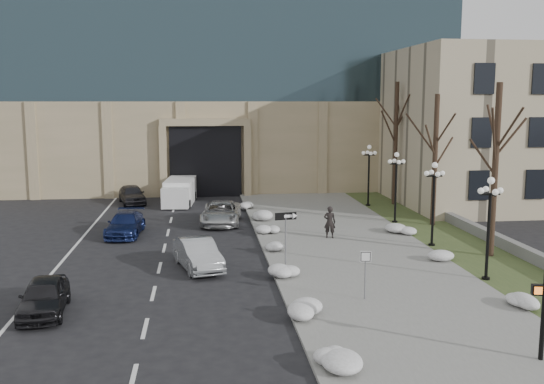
{
  "coord_description": "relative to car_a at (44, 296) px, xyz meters",
  "views": [
    {
      "loc": [
        -4.4,
        -19.12,
        8.11
      ],
      "look_at": [
        -0.84,
        11.0,
        3.5
      ],
      "focal_mm": 40.0,
      "sensor_mm": 36.0,
      "label": 1
    }
  ],
  "objects": [
    {
      "name": "snow_clump_h",
      "position": [
        18.3,
        -1.51,
        -0.39
      ],
      "size": [
        1.1,
        1.6,
        0.36
      ],
      "primitive_type": "ellipsoid",
      "color": "white",
      "rests_on": "sidewalk"
    },
    {
      "name": "car_b",
      "position": [
        5.83,
        5.61,
        0.04
      ],
      "size": [
        2.65,
        4.7,
        1.46
      ],
      "primitive_type": "imported",
      "rotation": [
        0.0,
        0.0,
        0.26
      ],
      "color": "#A9ACB0",
      "rests_on": "ground"
    },
    {
      "name": "snow_clump_g",
      "position": [
        9.57,
        20.98,
        -0.39
      ],
      "size": [
        1.1,
        1.6,
        0.36
      ],
      "primitive_type": "ellipsoid",
      "color": "white",
      "rests_on": "sidewalk"
    },
    {
      "name": "car_c",
      "position": [
        1.44,
        13.57,
        -0.01
      ],
      "size": [
        2.2,
        4.83,
        1.37
      ],
      "primitive_type": "imported",
      "rotation": [
        0.0,
        0.0,
        -0.06
      ],
      "color": "navy",
      "rests_on": "ground"
    },
    {
      "name": "lamppost_b",
      "position": [
        18.75,
        8.5,
        2.38
      ],
      "size": [
        1.18,
        1.18,
        4.76
      ],
      "color": "black",
      "rests_on": "ground"
    },
    {
      "name": "tree_mid",
      "position": [
        20.95,
        14.0,
        4.81
      ],
      "size": [
        3.2,
        3.2,
        8.5
      ],
      "color": "black",
      "rests_on": "ground"
    },
    {
      "name": "snow_clump_f",
      "position": [
        9.9,
        16.75,
        -0.39
      ],
      "size": [
        1.1,
        1.6,
        0.36
      ],
      "primitive_type": "ellipsoid",
      "color": "white",
      "rests_on": "sidewalk"
    },
    {
      "name": "lamppost_d",
      "position": [
        18.75,
        21.5,
        2.38
      ],
      "size": [
        1.18,
        1.18,
        4.76
      ],
      "color": "black",
      "rests_on": "ground"
    },
    {
      "name": "lamppost_a",
      "position": [
        18.75,
        2.0,
        2.38
      ],
      "size": [
        1.18,
        1.18,
        4.76
      ],
      "color": "black",
      "rests_on": "ground"
    },
    {
      "name": "snow_clump_d",
      "position": [
        9.71,
        7.89,
        -0.39
      ],
      "size": [
        1.1,
        1.6,
        0.36
      ],
      "primitive_type": "ellipsoid",
      "color": "white",
      "rests_on": "sidewalk"
    },
    {
      "name": "snow_clump_j",
      "position": [
        18.19,
        11.45,
        -0.39
      ],
      "size": [
        1.1,
        1.6,
        0.36
      ],
      "primitive_type": "ellipsoid",
      "color": "white",
      "rests_on": "sidewalk"
    },
    {
      "name": "traffic_signal",
      "position": [
        16.42,
        -6.38,
        1.19
      ],
      "size": [
        0.65,
        0.86,
        3.79
      ],
      "rotation": [
        0.0,
        0.0,
        -0.22
      ],
      "color": "black",
      "rests_on": "ground"
    },
    {
      "name": "snow_clump_i",
      "position": [
        18.04,
        5.06,
        -0.39
      ],
      "size": [
        1.1,
        1.6,
        0.36
      ],
      "primitive_type": "ellipsoid",
      "color": "white",
      "rests_on": "sidewalk"
    },
    {
      "name": "ground",
      "position": [
        10.45,
        -4.0,
        -0.69
      ],
      "size": [
        160.0,
        160.0,
        0.0
      ],
      "primitive_type": "plane",
      "color": "black",
      "rests_on": "ground"
    },
    {
      "name": "snow_clump_a",
      "position": [
        9.93,
        -5.9,
        -0.39
      ],
      "size": [
        1.1,
        1.6,
        0.36
      ],
      "primitive_type": "ellipsoid",
      "color": "white",
      "rests_on": "sidewalk"
    },
    {
      "name": "tree_far",
      "position": [
        20.95,
        22.0,
        5.46
      ],
      "size": [
        3.2,
        3.2,
        9.5
      ],
      "color": "black",
      "rests_on": "ground"
    },
    {
      "name": "snow_clump_c",
      "position": [
        9.92,
        3.32,
        -0.39
      ],
      "size": [
        1.1,
        1.6,
        0.36
      ],
      "primitive_type": "ellipsoid",
      "color": "white",
      "rests_on": "sidewalk"
    },
    {
      "name": "classical_building",
      "position": [
        32.45,
        23.98,
        5.31
      ],
      "size": [
        22.0,
        18.12,
        12.0
      ],
      "color": "tan",
      "rests_on": "ground"
    },
    {
      "name": "car_d",
      "position": [
        7.32,
        16.33,
        0.05
      ],
      "size": [
        3.0,
        5.53,
        1.47
      ],
      "primitive_type": "imported",
      "rotation": [
        0.0,
        0.0,
        -0.11
      ],
      "color": "#BABABA",
      "rests_on": "ground"
    },
    {
      "name": "snow_clump_b",
      "position": [
        9.91,
        -1.95,
        -0.39
      ],
      "size": [
        1.1,
        1.6,
        0.36
      ],
      "primitive_type": "ellipsoid",
      "color": "white",
      "rests_on": "sidewalk"
    },
    {
      "name": "box_truck",
      "position": [
        4.33,
        24.62,
        0.23
      ],
      "size": [
        2.61,
        6.17,
        1.91
      ],
      "rotation": [
        0.0,
        0.0,
        -0.09
      ],
      "color": "white",
      "rests_on": "ground"
    },
    {
      "name": "curb",
      "position": [
        9.45,
        10.0,
        -0.62
      ],
      "size": [
        0.3,
        40.0,
        0.14
      ],
      "primitive_type": "cube",
      "color": "gray",
      "rests_on": "ground"
    },
    {
      "name": "one_way_sign",
      "position": [
        10.12,
        4.38,
        1.72
      ],
      "size": [
        1.1,
        0.32,
        2.92
      ],
      "rotation": [
        0.0,
        0.0,
        0.17
      ],
      "color": "slate",
      "rests_on": "ground"
    },
    {
      "name": "car_e",
      "position": [
        0.59,
        25.14,
        0.05
      ],
      "size": [
        2.79,
        4.67,
        1.49
      ],
      "primitive_type": "imported",
      "rotation": [
        0.0,
        0.0,
        0.25
      ],
      "color": "#2F2F34",
      "rests_on": "ground"
    },
    {
      "name": "car_a",
      "position": [
        0.0,
        0.0,
        0.0
      ],
      "size": [
        1.97,
        4.18,
        1.38
      ],
      "primitive_type": "imported",
      "rotation": [
        0.0,
        0.0,
        0.09
      ],
      "color": "black",
      "rests_on": "ground"
    },
    {
      "name": "snow_clump_e",
      "position": [
        10.1,
        12.48,
        -0.39
      ],
      "size": [
        1.1,
        1.6,
        0.36
      ],
      "primitive_type": "ellipsoid",
      "color": "white",
      "rests_on": "sidewalk"
    },
    {
      "name": "stone_wall",
      "position": [
        22.45,
        12.0,
        -0.34
      ],
      "size": [
        0.5,
        30.0,
        0.7
      ],
      "primitive_type": "cube",
      "color": "slate",
      "rests_on": "ground"
    },
    {
      "name": "keep_sign",
      "position": [
        12.56,
        -0.11,
        0.87
      ],
      "size": [
        0.45,
        0.11,
        2.12
      ],
      "rotation": [
        0.0,
        0.0,
        -0.16
      ],
      "color": "slate",
      "rests_on": "ground"
    },
    {
      "name": "lamppost_c",
      "position": [
        18.75,
        15.0,
        2.38
      ],
      "size": [
        1.18,
        1.18,
        4.76
      ],
      "color": "black",
      "rests_on": "ground"
    },
    {
      "name": "tree_near",
      "position": [
        20.95,
        6.0,
        5.14
      ],
      "size": [
        3.2,
        3.2,
        9.0
      ],
      "color": "black",
      "rests_on": "ground"
    },
    {
      "name": "pedestrian",
      "position": [
        13.47,
        10.93,
        0.37
      ],
      "size": [
        0.79,
        0.64,
        1.88
      ],
      "primitive_type": "imported",
      "rotation": [
        0.0,
        0.0,
        2.83
      ],
      "color": "black",
      "rests_on": "sidewalk"
    },
    {
      "name": "sidewalk",
      "position": [
        13.95,
        10.0,
        -0.63
      ],
      "size": [
        9.0,
        40.0,
        0.12
      ],
      "primitive_type": "cube",
      "color": "gray",
      "rests_on": "ground"
    },
    {
      "name": "grass_strip",
      "position": [
        20.45,
        10.0,
        -0.64
      ],
      "size": [
        4.0,
        40.0,
        0.1
      ],
      "primitive_type": "cube",
      "color": "#394B25",
      "rests_on": "ground"
    }
  ]
}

